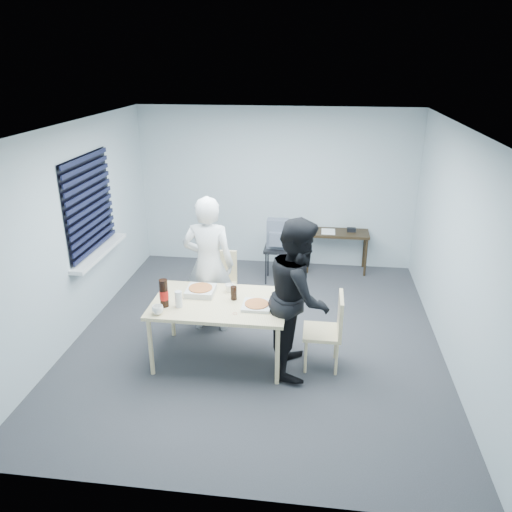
# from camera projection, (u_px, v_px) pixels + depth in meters

# --- Properties ---
(room) EXTENTS (5.00, 5.00, 5.00)m
(room) POSITION_uv_depth(u_px,v_px,m) (92.00, 212.00, 6.43)
(room) COLOR #2F2F34
(room) RESTS_ON ground
(dining_table) EXTENTS (1.51, 0.96, 0.74)m
(dining_table) POSITION_uv_depth(u_px,v_px,m) (220.00, 306.00, 5.64)
(dining_table) COLOR beige
(dining_table) RESTS_ON ground
(chair_far) EXTENTS (0.42, 0.42, 0.89)m
(chair_far) POSITION_uv_depth(u_px,v_px,m) (220.00, 279.00, 6.73)
(chair_far) COLOR beige
(chair_far) RESTS_ON ground
(chair_right) EXTENTS (0.42, 0.42, 0.89)m
(chair_right) POSITION_uv_depth(u_px,v_px,m) (330.00, 326.00, 5.55)
(chair_right) COLOR beige
(chair_right) RESTS_ON ground
(person_white) EXTENTS (0.65, 0.42, 1.77)m
(person_white) POSITION_uv_depth(u_px,v_px,m) (209.00, 265.00, 6.23)
(person_white) COLOR silver
(person_white) RESTS_ON ground
(person_black) EXTENTS (0.47, 0.86, 1.77)m
(person_black) POSITION_uv_depth(u_px,v_px,m) (299.00, 296.00, 5.42)
(person_black) COLOR black
(person_black) RESTS_ON ground
(side_table) EXTENTS (1.00, 0.45, 0.67)m
(side_table) POSITION_uv_depth(u_px,v_px,m) (337.00, 236.00, 8.09)
(side_table) COLOR #312213
(side_table) RESTS_ON ground
(stool) EXTENTS (0.40, 0.40, 0.56)m
(stool) POSITION_uv_depth(u_px,v_px,m) (277.00, 254.00, 7.75)
(stool) COLOR black
(stool) RESTS_ON ground
(backpack) EXTENTS (0.33, 0.24, 0.46)m
(backpack) POSITION_uv_depth(u_px,v_px,m) (278.00, 234.00, 7.61)
(backpack) COLOR slate
(backpack) RESTS_ON stool
(pizza_box_a) EXTENTS (0.32, 0.32, 0.08)m
(pizza_box_a) POSITION_uv_depth(u_px,v_px,m) (201.00, 291.00, 5.79)
(pizza_box_a) COLOR silver
(pizza_box_a) RESTS_ON dining_table
(pizza_box_b) EXTENTS (0.31, 0.31, 0.04)m
(pizza_box_b) POSITION_uv_depth(u_px,v_px,m) (257.00, 305.00, 5.50)
(pizza_box_b) COLOR silver
(pizza_box_b) RESTS_ON dining_table
(mug_a) EXTENTS (0.17, 0.17, 0.10)m
(mug_a) POSITION_uv_depth(u_px,v_px,m) (158.00, 310.00, 5.33)
(mug_a) COLOR white
(mug_a) RESTS_ON dining_table
(mug_b) EXTENTS (0.10, 0.10, 0.09)m
(mug_b) POSITION_uv_depth(u_px,v_px,m) (229.00, 288.00, 5.84)
(mug_b) COLOR white
(mug_b) RESTS_ON dining_table
(cola_glass) EXTENTS (0.08, 0.08, 0.16)m
(cola_glass) POSITION_uv_depth(u_px,v_px,m) (234.00, 293.00, 5.64)
(cola_glass) COLOR black
(cola_glass) RESTS_ON dining_table
(soda_bottle) EXTENTS (0.10, 0.10, 0.32)m
(soda_bottle) POSITION_uv_depth(u_px,v_px,m) (164.00, 294.00, 5.46)
(soda_bottle) COLOR black
(soda_bottle) RESTS_ON dining_table
(plastic_cups) EXTENTS (0.09, 0.09, 0.19)m
(plastic_cups) POSITION_uv_depth(u_px,v_px,m) (179.00, 299.00, 5.47)
(plastic_cups) COLOR silver
(plastic_cups) RESTS_ON dining_table
(rubber_band) EXTENTS (0.06, 0.06, 0.00)m
(rubber_band) POSITION_uv_depth(u_px,v_px,m) (235.00, 314.00, 5.35)
(rubber_band) COLOR red
(rubber_band) RESTS_ON dining_table
(papers) EXTENTS (0.29, 0.35, 0.00)m
(papers) POSITION_uv_depth(u_px,v_px,m) (328.00, 232.00, 8.06)
(papers) COLOR white
(papers) RESTS_ON side_table
(black_box) EXTENTS (0.15, 0.12, 0.06)m
(black_box) POSITION_uv_depth(u_px,v_px,m) (351.00, 230.00, 8.06)
(black_box) COLOR black
(black_box) RESTS_ON side_table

